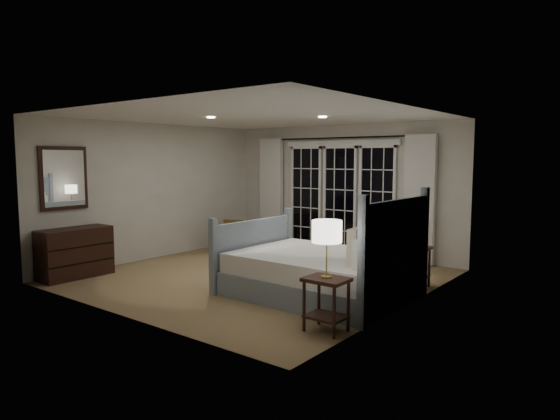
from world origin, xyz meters
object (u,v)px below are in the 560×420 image
Objects in this scene: lamp_left at (327,232)px; nightstand_right at (413,260)px; dresser at (75,253)px; bed at (321,271)px; nightstand_left at (326,296)px; armchair at (232,236)px; lamp_right at (414,215)px.

nightstand_right is at bearing 90.58° from lamp_left.
dresser is at bearing -148.66° from nightstand_right.
nightstand_left is at bearing -54.68° from bed.
bed reaches higher than dresser.
lamp_left is at bearing 35.63° from armchair.
armchair is at bearing 152.96° from bed.
lamp_right is at bearing 90.58° from nightstand_left.
armchair is at bearing 174.14° from nightstand_right.
bed is 1.61m from lamp_right.
bed is 1.38m from nightstand_left.
nightstand_left is at bearing 0.00° from lamp_left.
lamp_right is at bearing 57.67° from bed.
armchair is (-3.99, 2.75, -0.77)m from lamp_left.
nightstand_right is at bearing 57.67° from bed.
nightstand_left is 0.86× the size of armchair.
lamp_right reaches higher than nightstand_left.
nightstand_left is at bearing -89.42° from nightstand_right.
lamp_left is at bearing 4.42° from dresser.
dresser is (-4.44, -0.34, -0.70)m from lamp_left.
bed is 3.93m from dresser.
dresser reaches higher than armchair.
nightstand_left is (0.80, -1.12, 0.04)m from bed.
nightstand_right is (-0.02, 2.35, 0.01)m from nightstand_left.
nightstand_left is 0.98× the size of nightstand_right.
nightstand_right is 5.17m from dresser.
lamp_right is 5.21m from dresser.
nightstand_right is 1.04× the size of lamp_right.
nightstand_left is 4.45m from dresser.
lamp_right reaches higher than nightstand_right.
nightstand_left is 0.70m from lamp_left.
armchair is (-3.19, 1.63, -0.03)m from bed.
lamp_left reaches higher than armchair.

